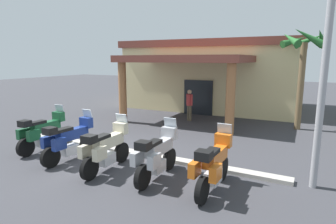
% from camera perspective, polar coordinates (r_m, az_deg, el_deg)
% --- Properties ---
extents(ground_plane, '(80.00, 80.00, 0.00)m').
position_cam_1_polar(ground_plane, '(10.22, -12.29, -8.66)').
color(ground_plane, '#38383D').
extents(motel_building, '(11.64, 11.68, 4.52)m').
position_cam_1_polar(motel_building, '(20.32, 9.51, 7.58)').
color(motel_building, beige).
rests_on(motel_building, ground_plane).
extents(motorcycle_green, '(0.71, 2.21, 1.61)m').
position_cam_1_polar(motorcycle_green, '(11.33, -24.02, -3.76)').
color(motorcycle_green, black).
rests_on(motorcycle_green, ground_plane).
extents(motorcycle_blue, '(0.72, 2.21, 1.61)m').
position_cam_1_polar(motorcycle_blue, '(9.92, -19.39, -5.40)').
color(motorcycle_blue, black).
rests_on(motorcycle_blue, ground_plane).
extents(motorcycle_cream, '(0.72, 2.21, 1.61)m').
position_cam_1_polar(motorcycle_cream, '(8.73, -12.48, -7.21)').
color(motorcycle_cream, black).
rests_on(motorcycle_cream, ground_plane).
extents(motorcycle_silver, '(0.71, 2.21, 1.61)m').
position_cam_1_polar(motorcycle_silver, '(7.97, -2.32, -8.69)').
color(motorcycle_silver, black).
rests_on(motorcycle_silver, ground_plane).
extents(motorcycle_orange, '(0.70, 2.21, 1.61)m').
position_cam_1_polar(motorcycle_orange, '(7.34, 9.16, -10.55)').
color(motorcycle_orange, black).
rests_on(motorcycle_orange, ground_plane).
extents(pedestrian, '(0.47, 0.32, 1.71)m').
position_cam_1_polar(pedestrian, '(15.41, 4.35, 1.85)').
color(pedestrian, brown).
rests_on(pedestrian, ground_plane).
extents(palm_tree_near_portico, '(2.06, 2.16, 4.80)m').
position_cam_1_polar(palm_tree_near_portico, '(14.67, 25.73, 10.79)').
color(palm_tree_near_portico, brown).
rests_on(palm_tree_near_portico, ground_plane).
extents(curb_strip, '(10.26, 0.36, 0.12)m').
position_cam_1_polar(curb_strip, '(10.14, -6.41, -8.27)').
color(curb_strip, '#ADA89E').
rests_on(curb_strip, ground_plane).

